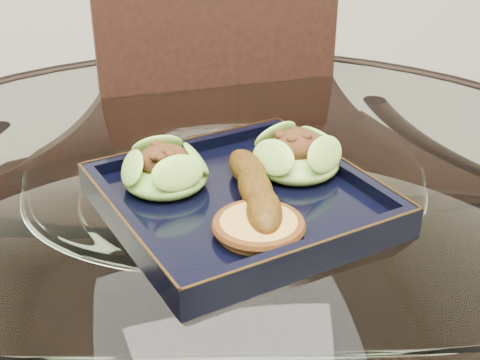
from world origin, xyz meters
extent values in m
cylinder|color=white|center=(0.00, 0.00, 0.76)|extent=(1.10, 1.10, 0.01)
torus|color=black|center=(0.00, 0.00, 0.76)|extent=(1.13, 1.13, 0.02)
cylinder|color=black|center=(0.28, 0.28, 0.38)|extent=(0.04, 0.04, 0.75)
cylinder|color=black|center=(-0.28, 0.28, 0.38)|extent=(0.04, 0.04, 0.75)
cube|color=black|center=(0.07, 0.21, 0.46)|extent=(0.45, 0.45, 0.04)
cube|color=black|center=(0.05, 0.39, 0.72)|extent=(0.39, 0.07, 0.45)
cylinder|color=black|center=(-0.12, 0.36, 0.22)|extent=(0.03, 0.03, 0.44)
cylinder|color=black|center=(0.23, 0.40, 0.22)|extent=(0.03, 0.03, 0.44)
cube|color=black|center=(0.01, -0.02, 0.77)|extent=(0.34, 0.34, 0.02)
ellipsoid|color=#66A730|center=(-0.06, 0.02, 0.80)|extent=(0.11, 0.11, 0.03)
ellipsoid|color=#508D28|center=(0.09, 0.02, 0.80)|extent=(0.11, 0.11, 0.04)
ellipsoid|color=#643E0A|center=(0.03, -0.04, 0.80)|extent=(0.04, 0.17, 0.03)
cylinder|color=#BA903E|center=(0.02, -0.10, 0.79)|extent=(0.10, 0.10, 0.02)
camera|label=1|loc=(-0.10, -0.64, 1.14)|focal=50.00mm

